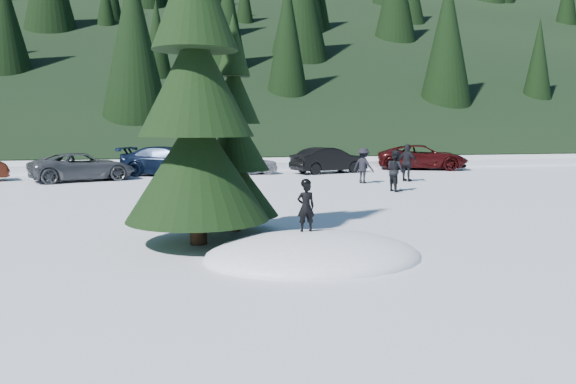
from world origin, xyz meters
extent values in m
plane|color=white|center=(0.00, 0.00, 0.00)|extent=(200.00, 200.00, 0.00)
ellipsoid|color=white|center=(0.00, 0.00, 0.00)|extent=(4.48, 3.52, 0.96)
cylinder|color=black|center=(-2.20, 1.80, 0.70)|extent=(0.38, 0.38, 1.40)
cone|color=black|center=(-2.20, 1.80, 1.79)|extent=(3.20, 3.20, 2.46)
cone|color=black|center=(-2.20, 1.80, 3.65)|extent=(2.54, 2.54, 2.46)
cylinder|color=black|center=(-1.20, 3.20, 0.50)|extent=(0.26, 0.26, 1.00)
cone|color=black|center=(-1.20, 3.20, 1.16)|extent=(2.20, 2.20, 1.52)
cone|color=black|center=(-1.20, 3.20, 2.31)|extent=(1.75, 1.75, 1.52)
cone|color=black|center=(-1.20, 3.20, 3.46)|extent=(1.29, 1.29, 1.52)
cone|color=black|center=(-1.20, 3.20, 4.61)|extent=(0.84, 0.84, 1.52)
imported|color=black|center=(-0.08, 0.34, 0.99)|extent=(0.38, 0.25, 1.02)
imported|color=black|center=(6.18, 10.36, 0.83)|extent=(0.76, 0.91, 1.67)
imported|color=black|center=(8.32, 13.98, 0.89)|extent=(0.98, 1.09, 1.78)
imported|color=black|center=(6.01, 13.65, 0.82)|extent=(1.12, 1.21, 1.63)
imported|color=#424549|center=(-6.80, 17.67, 0.68)|extent=(5.34, 3.84, 1.35)
imported|color=black|center=(-2.70, 19.56, 0.77)|extent=(5.72, 4.17, 1.54)
imported|color=#97989F|center=(1.20, 19.53, 0.65)|extent=(3.89, 1.74, 1.30)
imported|color=black|center=(6.04, 19.35, 0.72)|extent=(4.60, 2.75, 1.43)
imported|color=#34090A|center=(12.30, 20.64, 0.74)|extent=(5.86, 4.20, 1.48)
camera|label=1|loc=(-2.88, -10.78, 2.67)|focal=35.00mm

